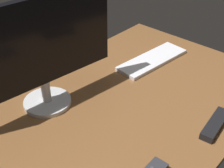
# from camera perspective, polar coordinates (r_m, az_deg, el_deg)

# --- Properties ---
(desk) EXTENTS (1.40, 0.84, 0.02)m
(desk) POSITION_cam_1_polar(r_m,az_deg,el_deg) (1.22, 0.33, -5.07)
(desk) COLOR brown
(desk) RESTS_ON ground
(monitor) EXTENTS (0.60, 0.18, 0.43)m
(monitor) POSITION_cam_1_polar(r_m,az_deg,el_deg) (1.14, -12.85, 6.05)
(monitor) COLOR silver
(monitor) RESTS_ON desk
(keyboard) EXTENTS (0.38, 0.16, 0.02)m
(keyboard) POSITION_cam_1_polar(r_m,az_deg,el_deg) (1.52, 7.27, 4.34)
(keyboard) COLOR white
(keyboard) RESTS_ON desk
(tv_remote) EXTENTS (0.18, 0.07, 0.03)m
(tv_remote) POSITION_cam_1_polar(r_m,az_deg,el_deg) (1.19, 18.08, -6.90)
(tv_remote) COLOR black
(tv_remote) RESTS_ON desk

